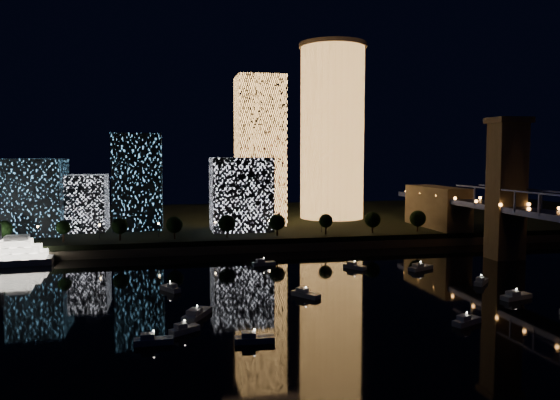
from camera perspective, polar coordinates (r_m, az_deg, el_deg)
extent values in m
plane|color=black|center=(137.74, 11.41, -10.83)|extent=(520.00, 520.00, 0.00)
cube|color=black|center=(288.77, -1.20, -2.16)|extent=(420.00, 160.00, 5.00)
cube|color=#6B5E4C|center=(213.48, 2.68, -4.83)|extent=(420.00, 6.00, 3.00)
cylinder|color=#FFA951|center=(279.29, 5.47, 6.90)|extent=(32.00, 32.00, 85.60)
cylinder|color=#6B5E4C|center=(284.47, 5.54, 15.75)|extent=(34.00, 34.00, 2.00)
cube|color=#FFA951|center=(252.26, -2.12, 5.15)|extent=(21.31, 21.31, 67.82)
cube|color=silver|center=(233.06, -4.13, 0.65)|extent=(25.12, 21.26, 30.92)
cube|color=#52A5E1|center=(247.23, -14.59, 1.92)|extent=(20.55, 26.71, 41.09)
cube|color=silver|center=(246.56, -20.35, -0.26)|extent=(23.62, 21.47, 23.62)
cube|color=#52A5E1|center=(241.27, -24.09, 0.34)|extent=(21.79, 23.97, 30.51)
cube|color=#6B5E4C|center=(208.78, 22.57, 0.82)|extent=(11.00, 9.00, 48.00)
cube|color=#6B5E4C|center=(208.79, 22.78, 7.69)|extent=(13.00, 11.00, 2.00)
cube|color=#6B5E4C|center=(252.47, 16.07, -1.26)|extent=(12.00, 40.00, 23.00)
cube|color=navy|center=(194.65, 23.66, -0.20)|extent=(0.50, 0.50, 7.00)
cube|color=navy|center=(214.57, 19.94, 0.32)|extent=(0.50, 0.50, 7.00)
sphere|color=#FF9038|center=(201.87, 22.05, -0.47)|extent=(1.20, 1.20, 1.20)
sphere|color=#FF9038|center=(240.40, 16.07, 0.44)|extent=(1.20, 1.20, 1.20)
cube|color=silver|center=(203.97, -25.80, -3.58)|extent=(7.89, 6.22, 1.66)
cube|color=silver|center=(112.07, -13.05, -14.17)|extent=(7.57, 2.45, 1.20)
cube|color=silver|center=(111.76, -13.66, -13.64)|extent=(2.66, 1.98, 1.00)
sphere|color=white|center=(111.45, -13.07, -13.19)|extent=(0.36, 0.36, 0.36)
cube|color=silver|center=(183.74, -1.70, -6.66)|extent=(8.03, 3.67, 1.20)
cube|color=silver|center=(183.15, -2.05, -6.34)|extent=(2.99, 2.42, 1.00)
sphere|color=white|center=(183.36, -1.70, -6.04)|extent=(0.36, 0.36, 0.36)
cube|color=silver|center=(167.61, 20.27, -8.04)|extent=(6.89, 6.86, 1.20)
cube|color=silver|center=(166.32, 20.20, -7.75)|extent=(3.18, 3.18, 1.00)
sphere|color=white|center=(167.19, 20.29, -7.37)|extent=(0.36, 0.36, 0.36)
cube|color=silver|center=(179.93, 7.82, -6.94)|extent=(6.52, 7.78, 1.20)
cube|color=silver|center=(180.38, 7.52, -6.55)|extent=(3.22, 3.39, 1.00)
sphere|color=white|center=(179.55, 7.83, -6.31)|extent=(0.36, 0.36, 0.36)
cube|color=silver|center=(127.92, 18.93, -11.92)|extent=(7.81, 5.39, 1.20)
cube|color=silver|center=(126.72, 18.65, -11.56)|extent=(3.21, 2.89, 1.00)
sphere|color=white|center=(127.38, 18.95, -11.06)|extent=(0.36, 0.36, 0.36)
cube|color=silver|center=(127.88, -8.65, -11.73)|extent=(7.46, 10.28, 1.20)
cube|color=silver|center=(126.28, -8.94, -11.42)|extent=(3.91, 4.29, 1.00)
sphere|color=white|center=(127.34, -8.66, -10.86)|extent=(0.36, 0.36, 0.36)
cube|color=silver|center=(182.29, 14.48, -6.89)|extent=(9.54, 6.64, 1.20)
cube|color=silver|center=(181.01, 14.21, -6.61)|extent=(3.93, 3.55, 1.00)
sphere|color=white|center=(181.91, 14.49, -6.27)|extent=(0.36, 0.36, 0.36)
cube|color=silver|center=(110.29, -2.68, -14.37)|extent=(8.00, 3.17, 1.20)
cube|color=silver|center=(109.86, -3.31, -13.84)|extent=(2.90, 2.26, 1.00)
sphere|color=white|center=(109.65, -2.68, -13.38)|extent=(0.36, 0.36, 0.36)
cube|color=silver|center=(153.96, 23.46, -9.25)|extent=(9.27, 5.13, 1.20)
cube|color=silver|center=(152.70, 23.15, -8.93)|extent=(3.60, 3.05, 1.00)
sphere|color=white|center=(153.51, 23.48, -8.52)|extent=(0.36, 0.36, 0.36)
cube|color=silver|center=(143.67, 2.72, -9.85)|extent=(6.87, 8.04, 1.20)
cube|color=silver|center=(144.14, 2.34, -9.35)|extent=(3.37, 3.52, 1.00)
sphere|color=white|center=(143.18, 2.72, -9.08)|extent=(0.36, 0.36, 0.36)
cube|color=silver|center=(152.60, -11.41, -9.08)|extent=(5.64, 7.00, 1.20)
cube|color=silver|center=(151.50, -11.19, -8.75)|extent=(2.83, 3.01, 1.00)
sphere|color=white|center=(152.14, -11.42, -8.35)|extent=(0.36, 0.36, 0.36)
cube|color=silver|center=(117.51, -9.94, -13.23)|extent=(6.61, 5.40, 1.20)
cube|color=silver|center=(116.63, -10.35, -12.80)|extent=(2.86, 2.70, 1.00)
sphere|color=white|center=(116.91, -9.95, -12.29)|extent=(0.36, 0.36, 0.36)
cylinder|color=black|center=(219.46, -26.86, -3.62)|extent=(0.70, 0.70, 4.00)
sphere|color=black|center=(219.02, -26.89, -2.71)|extent=(5.99, 5.99, 5.99)
cylinder|color=black|center=(215.13, -21.70, -3.60)|extent=(0.70, 0.70, 4.00)
sphere|color=black|center=(214.68, -21.72, -2.68)|extent=(5.08, 5.08, 5.08)
cylinder|color=black|center=(212.59, -16.37, -3.56)|extent=(0.70, 0.70, 4.00)
sphere|color=black|center=(212.14, -16.39, -2.62)|extent=(6.05, 6.05, 6.05)
cylinder|color=black|center=(211.92, -10.96, -3.48)|extent=(0.70, 0.70, 4.00)
sphere|color=black|center=(211.47, -10.98, -2.54)|extent=(6.41, 6.41, 6.41)
cylinder|color=black|center=(213.14, -5.57, -3.37)|extent=(0.70, 0.70, 4.00)
sphere|color=black|center=(212.68, -5.58, -2.44)|extent=(6.55, 6.55, 6.55)
cylinder|color=black|center=(216.20, -0.28, -3.23)|extent=(0.70, 0.70, 4.00)
sphere|color=black|center=(215.76, -0.29, -2.31)|extent=(6.33, 6.33, 6.33)
cylinder|color=black|center=(221.04, 4.81, -3.08)|extent=(0.70, 0.70, 4.00)
sphere|color=black|center=(220.61, 4.81, -2.18)|extent=(5.59, 5.59, 5.59)
cylinder|color=black|center=(227.54, 9.65, -2.91)|extent=(0.70, 0.70, 4.00)
sphere|color=black|center=(227.12, 9.66, -2.03)|extent=(6.56, 6.56, 6.56)
cylinder|color=black|center=(235.57, 14.18, -2.73)|extent=(0.70, 0.70, 4.00)
sphere|color=black|center=(235.16, 14.20, -1.88)|extent=(6.79, 6.79, 6.79)
cylinder|color=black|center=(222.81, -23.97, -3.27)|extent=(0.24, 0.24, 5.00)
sphere|color=#FFCC7F|center=(222.47, -24.00, -2.55)|extent=(0.70, 0.70, 0.70)
cylinder|color=black|center=(219.22, -18.34, -3.23)|extent=(0.24, 0.24, 5.00)
sphere|color=#FFCC7F|center=(218.87, -18.35, -2.50)|extent=(0.70, 0.70, 0.70)
cylinder|color=black|center=(217.80, -12.57, -3.15)|extent=(0.24, 0.24, 5.00)
sphere|color=#FFCC7F|center=(217.45, -12.58, -2.42)|extent=(0.70, 0.70, 0.70)
cylinder|color=black|center=(218.60, -6.79, -3.05)|extent=(0.24, 0.24, 5.00)
sphere|color=#FFCC7F|center=(218.25, -6.79, -2.32)|extent=(0.70, 0.70, 0.70)
cylinder|color=black|center=(221.59, -1.10, -2.91)|extent=(0.24, 0.24, 5.00)
sphere|color=#FFCC7F|center=(221.24, -1.10, -2.19)|extent=(0.70, 0.70, 0.70)
cylinder|color=black|center=(226.68, 4.37, -2.76)|extent=(0.24, 0.24, 5.00)
sphere|color=#FFCC7F|center=(226.34, 4.38, -2.05)|extent=(0.70, 0.70, 0.70)
cylinder|color=black|center=(233.75, 9.57, -2.59)|extent=(0.24, 0.24, 5.00)
sphere|color=#FFCC7F|center=(233.42, 9.57, -1.90)|extent=(0.70, 0.70, 0.70)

